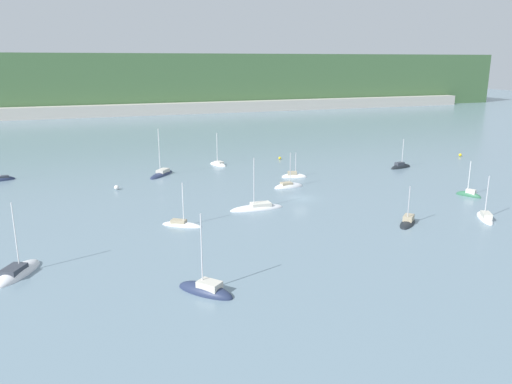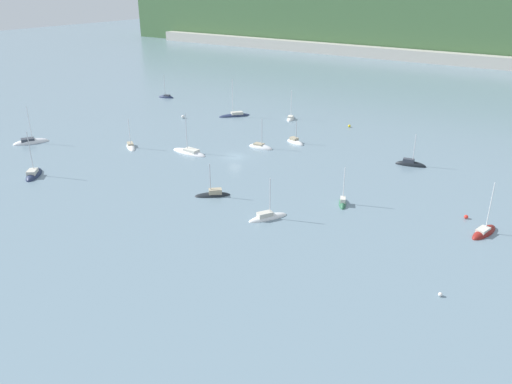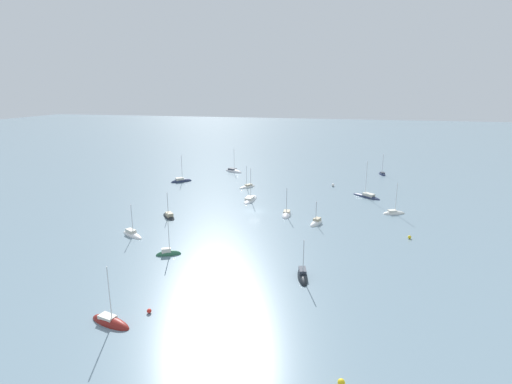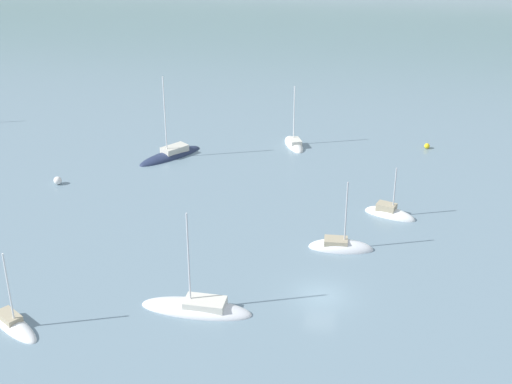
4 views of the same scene
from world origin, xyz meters
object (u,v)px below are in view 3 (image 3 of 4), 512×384
sailboat_2 (303,277)px  mooring_buoy_0 (333,185)px  sailboat_3 (250,200)px  mooring_buoy_1 (341,382)px  sailboat_5 (111,323)px  sailboat_10 (132,235)px  sailboat_9 (286,215)px  sailboat_1 (247,187)px  sailboat_8 (316,223)px  sailboat_11 (181,181)px  sailboat_0 (394,213)px  sailboat_4 (367,197)px  sailboat_6 (382,174)px  sailboat_12 (233,171)px  mooring_buoy_3 (149,311)px  mooring_buoy_2 (410,237)px  sailboat_7 (169,217)px  sailboat_13 (168,254)px

sailboat_2 → mooring_buoy_0: sailboat_2 is taller
sailboat_3 → mooring_buoy_1: bearing=-156.2°
sailboat_5 → sailboat_10: sailboat_5 is taller
mooring_buoy_0 → sailboat_2: bearing=-1.4°
sailboat_9 → mooring_buoy_1: bearing=12.8°
sailboat_1 → sailboat_3: 14.04m
sailboat_8 → sailboat_11: 54.92m
sailboat_0 → sailboat_8: 20.79m
sailboat_0 → sailboat_10: (27.53, -53.16, 0.03)m
sailboat_4 → mooring_buoy_1: size_ratio=14.08×
mooring_buoy_0 → mooring_buoy_1: mooring_buoy_0 is taller
sailboat_4 → sailboat_9: (21.15, -18.82, -0.05)m
sailboat_1 → mooring_buoy_1: 83.36m
sailboat_0 → sailboat_6: bearing=68.2°
sailboat_4 → sailboat_3: bearing=56.9°
sailboat_3 → sailboat_5: bearing=178.8°
sailboat_2 → sailboat_12: bearing=-167.9°
sailboat_3 → sailboat_5: (60.03, -3.06, -0.01)m
mooring_buoy_3 → mooring_buoy_2: bearing=134.7°
mooring_buoy_0 → sailboat_5: bearing=-16.5°
sailboat_0 → sailboat_1: bearing=135.6°
sailboat_0 → sailboat_1: sailboat_0 is taller
sailboat_10 → sailboat_11: (-46.53, -9.83, -0.01)m
sailboat_2 → sailboat_9: (-30.96, -7.68, -0.04)m
sailboat_1 → sailboat_7: (31.88, -10.48, 0.06)m
sailboat_8 → sailboat_3: bearing=-109.0°
sailboat_5 → mooring_buoy_3: 4.97m
sailboat_2 → sailboat_11: 73.22m
sailboat_3 → mooring_buoy_2: (19.74, 37.89, 0.25)m
mooring_buoy_0 → sailboat_4: bearing=43.9°
sailboat_2 → sailboat_13: sailboat_2 is taller
sailboat_3 → mooring_buoy_0: 29.20m
sailboat_4 → sailboat_13: size_ratio=1.47×
sailboat_3 → mooring_buoy_2: bearing=-115.8°
sailboat_1 → sailboat_6: (-28.40, 40.69, -0.01)m
mooring_buoy_0 → sailboat_6: bearing=143.6°
sailboat_5 → mooring_buoy_2: 57.45m
mooring_buoy_1 → sailboat_1: bearing=-158.7°
sailboat_3 → sailboat_6: sailboat_3 is taller
sailboat_11 → sailboat_3: bearing=-70.1°
sailboat_2 → sailboat_10: sailboat_10 is taller
sailboat_0 → sailboat_1: 43.99m
sailboat_6 → mooring_buoy_2: bearing=167.0°
sailboat_12 → mooring_buoy_0: size_ratio=10.55×
sailboat_5 → sailboat_0: bearing=69.5°
sailboat_0 → sailboat_4: sailboat_4 is taller
sailboat_2 → sailboat_8: bearing=168.4°
sailboat_12 → sailboat_9: bearing=-30.8°
sailboat_4 → sailboat_7: 53.71m
sailboat_13 → mooring_buoy_2: size_ratio=10.85×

